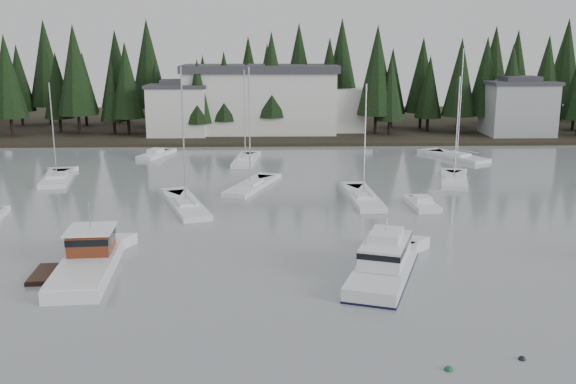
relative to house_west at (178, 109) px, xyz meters
name	(u,v)px	position (x,y,z in m)	size (l,w,h in m)	color
far_shore_land	(288,124)	(18.00, 18.00, -4.65)	(240.00, 54.00, 1.00)	black
conifer_treeline	(290,132)	(18.00, 7.00, -4.65)	(200.00, 22.00, 20.00)	black
house_west	(178,109)	(0.00, 0.00, 0.00)	(9.54, 7.42, 8.75)	silver
house_east_a	(518,107)	(54.00, -1.00, 0.25)	(10.60, 8.48, 9.25)	#999EA0
harbor_inn	(273,100)	(15.04, 3.34, 1.12)	(29.50, 11.50, 10.90)	silver
lobster_boat_brown	(86,264)	(2.29, -61.24, -4.08)	(5.68, 10.37, 5.02)	white
cabin_cruiser_center	(384,265)	(22.06, -62.34, -3.97)	(6.65, 11.11, 4.56)	white
sailboat_0	(57,180)	(-9.10, -31.89, -4.60)	(4.46, 9.22, 11.29)	white
sailboat_1	(245,162)	(11.39, -21.21, -4.59)	(3.33, 9.26, 12.17)	white
sailboat_2	(363,199)	(23.62, -41.77, -4.60)	(3.05, 10.23, 11.75)	white
sailboat_5	(454,182)	(34.73, -33.88, -4.59)	(4.87, 9.34, 12.00)	white
sailboat_6	(186,207)	(6.73, -44.16, -4.59)	(5.88, 11.13, 13.43)	white
sailboat_7	(457,158)	(39.26, -19.30, -4.57)	(6.93, 9.54, 14.72)	white
sailboat_9	(250,188)	(12.48, -36.28, -4.58)	(5.63, 9.88, 13.12)	white
runabout_1	(422,205)	(28.74, -44.53, -4.52)	(2.58, 5.27, 1.42)	white
runabout_3	(156,155)	(-0.83, -16.71, -4.52)	(4.30, 7.05, 1.42)	white
mooring_buoy_green	(448,370)	(22.94, -74.92, -4.65)	(0.43, 0.43, 0.43)	#145933
mooring_buoy_dark	(522,359)	(26.78, -73.99, -4.65)	(0.37, 0.37, 0.37)	black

